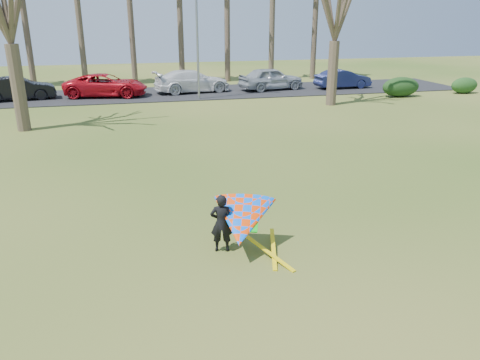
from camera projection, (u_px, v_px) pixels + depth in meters
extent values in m
plane|color=#204C10|center=(259.00, 247.00, 11.63)|extent=(100.00, 100.00, 0.00)
cube|color=black|center=(166.00, 94.00, 34.53)|extent=(46.00, 7.00, 0.06)
cylinder|color=brown|center=(26.00, 29.00, 36.30)|extent=(0.48, 0.48, 9.00)
cylinder|color=#4F3F2F|center=(80.00, 24.00, 37.08)|extent=(0.48, 0.48, 9.70)
cylinder|color=brown|center=(131.00, 19.00, 37.86)|extent=(0.48, 0.48, 10.40)
cylinder|color=#463A2A|center=(180.00, 28.00, 39.00)|extent=(0.48, 0.48, 9.00)
cylinder|color=#4B3B2D|center=(227.00, 24.00, 39.78)|extent=(0.48, 0.48, 9.70)
cylinder|color=#4D3D2E|center=(272.00, 19.00, 40.57)|extent=(0.48, 0.48, 10.40)
cylinder|color=#483A2B|center=(315.00, 27.00, 41.70)|extent=(0.48, 0.48, 9.00)
cylinder|color=#4D3E2E|center=(18.00, 88.00, 22.88)|extent=(0.64, 0.64, 4.20)
cylinder|color=#48372B|center=(333.00, 74.00, 29.71)|extent=(0.64, 0.64, 3.99)
cylinder|color=gray|center=(197.00, 39.00, 30.91)|extent=(0.16, 0.16, 8.00)
ellipsoid|color=#153212|center=(401.00, 87.00, 33.17)|extent=(2.79, 1.26, 1.39)
ellipsoid|color=#193E16|center=(464.00, 85.00, 34.68)|extent=(2.13, 1.00, 1.18)
imported|color=black|center=(18.00, 88.00, 31.54)|extent=(4.92, 2.43, 1.55)
imported|color=red|center=(106.00, 85.00, 32.92)|extent=(6.05, 3.55, 1.58)
imported|color=white|center=(192.00, 81.00, 34.78)|extent=(5.91, 3.16, 1.63)
imported|color=#9DA3AA|center=(271.00, 79.00, 35.94)|extent=(5.29, 2.94, 1.70)
imported|color=#19204D|center=(343.00, 79.00, 36.77)|extent=(4.45, 1.78, 1.44)
imported|color=black|center=(221.00, 223.00, 11.24)|extent=(0.59, 0.45, 1.46)
cone|color=#055FFF|center=(242.00, 221.00, 11.08)|extent=(2.13, 2.39, 2.02)
cube|color=#0CBF19|center=(248.00, 224.00, 11.05)|extent=(0.62, 0.60, 0.24)
cube|color=yellow|center=(268.00, 257.00, 11.15)|extent=(0.85, 1.66, 0.28)
cube|color=yellow|center=(273.00, 252.00, 11.38)|extent=(0.56, 1.76, 0.22)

